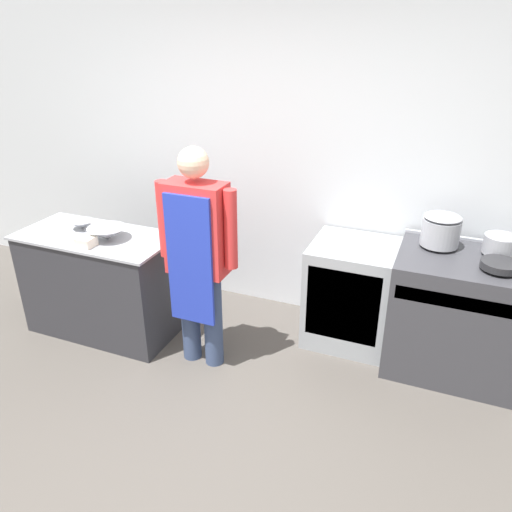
# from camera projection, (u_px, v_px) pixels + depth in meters

# --- Properties ---
(ground_plane) EXTENTS (14.00, 14.00, 0.00)m
(ground_plane) POSITION_uv_depth(u_px,v_px,m) (167.00, 475.00, 2.89)
(ground_plane) COLOR #4C4742
(wall_back) EXTENTS (8.00, 0.05, 2.70)m
(wall_back) POSITION_uv_depth(u_px,v_px,m) (292.00, 160.00, 4.11)
(wall_back) COLOR silver
(wall_back) RESTS_ON ground_plane
(prep_counter) EXTENTS (1.25, 0.61, 0.86)m
(prep_counter) POSITION_uv_depth(u_px,v_px,m) (102.00, 283.00, 4.10)
(prep_counter) COLOR #2D2D33
(prep_counter) RESTS_ON ground_plane
(stove) EXTENTS (0.93, 0.72, 0.92)m
(stove) POSITION_uv_depth(u_px,v_px,m) (457.00, 314.00, 3.63)
(stove) COLOR #38383D
(stove) RESTS_ON ground_plane
(fridge_unit) EXTENTS (0.65, 0.62, 0.84)m
(fridge_unit) POSITION_uv_depth(u_px,v_px,m) (350.00, 293.00, 3.98)
(fridge_unit) COLOR #93999E
(fridge_unit) RESTS_ON ground_plane
(person_cook) EXTENTS (0.61, 0.24, 1.66)m
(person_cook) POSITION_uv_depth(u_px,v_px,m) (197.00, 250.00, 3.49)
(person_cook) COLOR #38476B
(person_cook) RESTS_ON ground_plane
(mixing_bowl) EXTENTS (0.30, 0.30, 0.10)m
(mixing_bowl) POSITION_uv_depth(u_px,v_px,m) (107.00, 233.00, 3.82)
(mixing_bowl) COLOR #9EA0A8
(mixing_bowl) RESTS_ON prep_counter
(small_bowl) EXTENTS (0.19, 0.19, 0.07)m
(small_bowl) POSITION_uv_depth(u_px,v_px,m) (82.00, 225.00, 4.03)
(small_bowl) COLOR #9EA0A8
(small_bowl) RESTS_ON prep_counter
(plastic_tub) EXTENTS (0.12, 0.12, 0.07)m
(plastic_tub) POSITION_uv_depth(u_px,v_px,m) (86.00, 242.00, 3.71)
(plastic_tub) COLOR silver
(plastic_tub) RESTS_ON prep_counter
(stock_pot) EXTENTS (0.27, 0.27, 0.24)m
(stock_pot) POSITION_uv_depth(u_px,v_px,m) (441.00, 229.00, 3.56)
(stock_pot) COLOR #9EA0A8
(stock_pot) RESTS_ON stove
(saute_pan) EXTENTS (0.24, 0.24, 0.05)m
(saute_pan) POSITION_uv_depth(u_px,v_px,m) (500.00, 265.00, 3.25)
(saute_pan) COLOR #262628
(saute_pan) RESTS_ON stove
(sauce_pot) EXTENTS (0.22, 0.22, 0.13)m
(sauce_pot) POSITION_uv_depth(u_px,v_px,m) (500.00, 245.00, 3.44)
(sauce_pot) COLOR #9EA0A8
(sauce_pot) RESTS_ON stove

